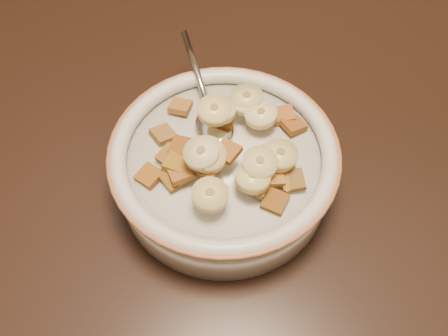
# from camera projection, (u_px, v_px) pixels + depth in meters

# --- Properties ---
(floor) EXTENTS (4.00, 4.50, 0.10)m
(floor) POSITION_uv_depth(u_px,v_px,m) (199.00, 319.00, 1.23)
(floor) COLOR #422816
(floor) RESTS_ON ground
(table) EXTENTS (1.40, 0.91, 0.04)m
(table) POSITION_uv_depth(u_px,v_px,m) (171.00, 113.00, 0.59)
(table) COLOR black
(table) RESTS_ON floor
(cereal_bowl) EXTENTS (0.21, 0.21, 0.05)m
(cereal_bowl) POSITION_uv_depth(u_px,v_px,m) (224.00, 171.00, 0.49)
(cereal_bowl) COLOR silver
(cereal_bowl) RESTS_ON table
(milk) EXTENTS (0.17, 0.17, 0.00)m
(milk) POSITION_uv_depth(u_px,v_px,m) (224.00, 156.00, 0.47)
(milk) COLOR silver
(milk) RESTS_ON cereal_bowl
(spoon) EXTENTS (0.06, 0.06, 0.01)m
(spoon) POSITION_uv_depth(u_px,v_px,m) (214.00, 127.00, 0.48)
(spoon) COLOR silver
(spoon) RESTS_ON cereal_bowl
(cereal_square_0) EXTENTS (0.03, 0.03, 0.01)m
(cereal_square_0) POSITION_uv_depth(u_px,v_px,m) (293.00, 181.00, 0.44)
(cereal_square_0) COLOR brown
(cereal_square_0) RESTS_ON milk
(cereal_square_1) EXTENTS (0.03, 0.03, 0.01)m
(cereal_square_1) POSITION_uv_depth(u_px,v_px,m) (170.00, 156.00, 0.45)
(cereal_square_1) COLOR #986228
(cereal_square_1) RESTS_ON milk
(cereal_square_2) EXTENTS (0.03, 0.03, 0.01)m
(cereal_square_2) POSITION_uv_depth(u_px,v_px,m) (275.00, 153.00, 0.45)
(cereal_square_2) COLOR brown
(cereal_square_2) RESTS_ON milk
(cereal_square_3) EXTENTS (0.02, 0.02, 0.01)m
(cereal_square_3) POSITION_uv_depth(u_px,v_px,m) (224.00, 118.00, 0.48)
(cereal_square_3) COLOR brown
(cereal_square_3) RESTS_ON milk
(cereal_square_4) EXTENTS (0.02, 0.03, 0.01)m
(cereal_square_4) POSITION_uv_depth(u_px,v_px,m) (275.00, 201.00, 0.43)
(cereal_square_4) COLOR brown
(cereal_square_4) RESTS_ON milk
(cereal_square_5) EXTENTS (0.03, 0.03, 0.01)m
(cereal_square_5) POSITION_uv_depth(u_px,v_px,m) (181.00, 173.00, 0.44)
(cereal_square_5) COLOR brown
(cereal_square_5) RESTS_ON milk
(cereal_square_6) EXTENTS (0.03, 0.03, 0.01)m
(cereal_square_6) POSITION_uv_depth(u_px,v_px,m) (163.00, 134.00, 0.47)
(cereal_square_6) COLOR brown
(cereal_square_6) RESTS_ON milk
(cereal_square_7) EXTENTS (0.03, 0.03, 0.01)m
(cereal_square_7) POSITION_uv_depth(u_px,v_px,m) (290.00, 180.00, 0.44)
(cereal_square_7) COLOR #9B6829
(cereal_square_7) RESTS_ON milk
(cereal_square_8) EXTENTS (0.02, 0.02, 0.01)m
(cereal_square_8) POSITION_uv_depth(u_px,v_px,m) (180.00, 107.00, 0.49)
(cereal_square_8) COLOR brown
(cereal_square_8) RESTS_ON milk
(cereal_square_9) EXTENTS (0.03, 0.03, 0.01)m
(cereal_square_9) POSITION_uv_depth(u_px,v_px,m) (212.00, 190.00, 0.43)
(cereal_square_9) COLOR brown
(cereal_square_9) RESTS_ON milk
(cereal_square_10) EXTENTS (0.03, 0.03, 0.01)m
(cereal_square_10) POSITION_uv_depth(u_px,v_px,m) (174.00, 178.00, 0.44)
(cereal_square_10) COLOR brown
(cereal_square_10) RESTS_ON milk
(cereal_square_11) EXTENTS (0.03, 0.03, 0.01)m
(cereal_square_11) POSITION_uv_depth(u_px,v_px,m) (284.00, 115.00, 0.49)
(cereal_square_11) COLOR #994D19
(cereal_square_11) RESTS_ON milk
(cereal_square_12) EXTENTS (0.03, 0.02, 0.01)m
(cereal_square_12) POSITION_uv_depth(u_px,v_px,m) (257.00, 185.00, 0.43)
(cereal_square_12) COLOR olive
(cereal_square_12) RESTS_ON milk
(cereal_square_13) EXTENTS (0.03, 0.03, 0.01)m
(cereal_square_13) POSITION_uv_depth(u_px,v_px,m) (227.00, 152.00, 0.44)
(cereal_square_13) COLOR #8D5319
(cereal_square_13) RESTS_ON milk
(cereal_square_14) EXTENTS (0.02, 0.02, 0.01)m
(cereal_square_14) POSITION_uv_depth(u_px,v_px,m) (181.00, 147.00, 0.46)
(cereal_square_14) COLOR #653411
(cereal_square_14) RESTS_ON milk
(cereal_square_15) EXTENTS (0.03, 0.03, 0.01)m
(cereal_square_15) POSITION_uv_depth(u_px,v_px,m) (149.00, 176.00, 0.45)
(cereal_square_15) COLOR brown
(cereal_square_15) RESTS_ON milk
(cereal_square_16) EXTENTS (0.02, 0.02, 0.01)m
(cereal_square_16) POSITION_uv_depth(u_px,v_px,m) (176.00, 163.00, 0.45)
(cereal_square_16) COLOR brown
(cereal_square_16) RESTS_ON milk
(cereal_square_17) EXTENTS (0.03, 0.03, 0.01)m
(cereal_square_17) POSITION_uv_depth(u_px,v_px,m) (272.00, 176.00, 0.44)
(cereal_square_17) COLOR #9A561F
(cereal_square_17) RESTS_ON milk
(cereal_square_18) EXTENTS (0.03, 0.03, 0.01)m
(cereal_square_18) POSITION_uv_depth(u_px,v_px,m) (293.00, 125.00, 0.48)
(cereal_square_18) COLOR #613513
(cereal_square_18) RESTS_ON milk
(cereal_square_19) EXTENTS (0.03, 0.03, 0.01)m
(cereal_square_19) POSITION_uv_depth(u_px,v_px,m) (209.00, 169.00, 0.44)
(cereal_square_19) COLOR brown
(cereal_square_19) RESTS_ON milk
(cereal_square_20) EXTENTS (0.03, 0.03, 0.01)m
(cereal_square_20) POSITION_uv_depth(u_px,v_px,m) (258.00, 114.00, 0.48)
(cereal_square_20) COLOR #9D6123
(cereal_square_20) RESTS_ON milk
(banana_slice_0) EXTENTS (0.04, 0.04, 0.02)m
(banana_slice_0) POSITION_uv_depth(u_px,v_px,m) (253.00, 178.00, 0.43)
(banana_slice_0) COLOR #CFBF75
(banana_slice_0) RESTS_ON milk
(banana_slice_1) EXTENTS (0.04, 0.04, 0.01)m
(banana_slice_1) POSITION_uv_depth(u_px,v_px,m) (260.00, 163.00, 0.43)
(banana_slice_1) COLOR beige
(banana_slice_1) RESTS_ON milk
(banana_slice_2) EXTENTS (0.04, 0.04, 0.01)m
(banana_slice_2) POSITION_uv_depth(u_px,v_px,m) (246.00, 98.00, 0.47)
(banana_slice_2) COLOR #D0C06C
(banana_slice_2) RESTS_ON milk
(banana_slice_3) EXTENTS (0.04, 0.04, 0.01)m
(banana_slice_3) POSITION_uv_depth(u_px,v_px,m) (209.00, 156.00, 0.43)
(banana_slice_3) COLOR #CFBB6C
(banana_slice_3) RESTS_ON milk
(banana_slice_4) EXTENTS (0.04, 0.04, 0.01)m
(banana_slice_4) POSITION_uv_depth(u_px,v_px,m) (219.00, 110.00, 0.46)
(banana_slice_4) COLOR #FAE792
(banana_slice_4) RESTS_ON milk
(banana_slice_5) EXTENTS (0.04, 0.04, 0.01)m
(banana_slice_5) POSITION_uv_depth(u_px,v_px,m) (214.00, 111.00, 0.45)
(banana_slice_5) COLOR #ECD780
(banana_slice_5) RESTS_ON milk
(banana_slice_6) EXTENTS (0.04, 0.04, 0.01)m
(banana_slice_6) POSITION_uv_depth(u_px,v_px,m) (261.00, 114.00, 0.47)
(banana_slice_6) COLOR #FDDF9E
(banana_slice_6) RESTS_ON milk
(banana_slice_7) EXTENTS (0.04, 0.04, 0.02)m
(banana_slice_7) POSITION_uv_depth(u_px,v_px,m) (245.00, 101.00, 0.47)
(banana_slice_7) COLOR #F5E9A4
(banana_slice_7) RESTS_ON milk
(banana_slice_8) EXTENTS (0.04, 0.04, 0.01)m
(banana_slice_8) POSITION_uv_depth(u_px,v_px,m) (210.00, 195.00, 0.41)
(banana_slice_8) COLOR #D1BA7B
(banana_slice_8) RESTS_ON milk
(banana_slice_9) EXTENTS (0.04, 0.04, 0.01)m
(banana_slice_9) POSITION_uv_depth(u_px,v_px,m) (278.00, 156.00, 0.44)
(banana_slice_9) COLOR #D4C385
(banana_slice_9) RESTS_ON milk
(banana_slice_10) EXTENTS (0.04, 0.04, 0.01)m
(banana_slice_10) POSITION_uv_depth(u_px,v_px,m) (280.00, 155.00, 0.44)
(banana_slice_10) COLOR #D8CB6A
(banana_slice_10) RESTS_ON milk
(banana_slice_11) EXTENTS (0.03, 0.03, 0.02)m
(banana_slice_11) POSITION_uv_depth(u_px,v_px,m) (201.00, 154.00, 0.43)
(banana_slice_11) COLOR #D9C787
(banana_slice_11) RESTS_ON milk
(banana_slice_12) EXTENTS (0.04, 0.04, 0.01)m
(banana_slice_12) POSITION_uv_depth(u_px,v_px,m) (207.00, 153.00, 0.43)
(banana_slice_12) COLOR beige
(banana_slice_12) RESTS_ON milk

